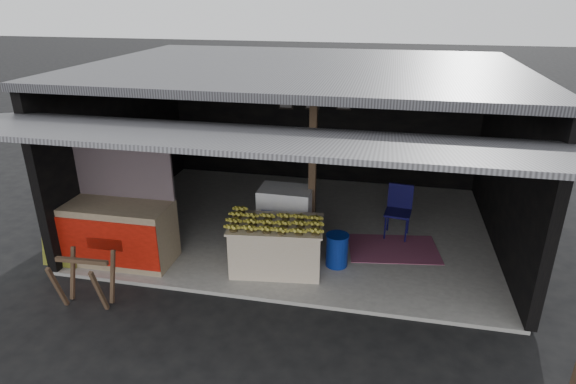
% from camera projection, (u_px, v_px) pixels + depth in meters
% --- Properties ---
extents(ground, '(80.00, 80.00, 0.00)m').
position_uv_depth(ground, '(269.00, 302.00, 6.92)').
color(ground, black).
rests_on(ground, ground).
extents(concrete_slab, '(7.00, 5.00, 0.06)m').
position_uv_depth(concrete_slab, '(301.00, 225.00, 9.17)').
color(concrete_slab, gray).
rests_on(concrete_slab, ground).
extents(shophouse, '(7.40, 7.29, 3.02)m').
position_uv_depth(shophouse, '(305.00, 114.00, 8.66)').
color(shophouse, black).
rests_on(shophouse, ground).
extents(banana_table, '(1.54, 1.05, 0.79)m').
position_uv_depth(banana_table, '(276.00, 246.00, 7.52)').
color(banana_table, beige).
rests_on(banana_table, concrete_slab).
extents(banana_pile, '(1.41, 0.95, 0.16)m').
position_uv_depth(banana_pile, '(276.00, 219.00, 7.34)').
color(banana_pile, gold).
rests_on(banana_pile, banana_table).
extents(white_crate, '(0.91, 0.63, 0.99)m').
position_uv_depth(white_crate, '(286.00, 215.00, 8.34)').
color(white_crate, white).
rests_on(white_crate, concrete_slab).
extents(neighbor_stall, '(1.76, 0.80, 1.81)m').
position_uv_depth(neighbor_stall, '(118.00, 230.00, 7.72)').
color(neighbor_stall, '#998466').
rests_on(neighbor_stall, concrete_slab).
extents(green_signboard, '(0.58, 0.21, 0.86)m').
position_uv_depth(green_signboard, '(58.00, 241.00, 7.61)').
color(green_signboard, black).
rests_on(green_signboard, concrete_slab).
extents(sawhorse, '(0.77, 0.69, 0.75)m').
position_uv_depth(sawhorse, '(85.00, 276.00, 6.69)').
color(sawhorse, brown).
rests_on(sawhorse, ground).
extents(water_barrel, '(0.35, 0.35, 0.51)m').
position_uv_depth(water_barrel, '(337.00, 251.00, 7.66)').
color(water_barrel, navy).
rests_on(water_barrel, concrete_slab).
extents(plastic_chair, '(0.49, 0.49, 0.94)m').
position_uv_depth(plastic_chair, '(399.00, 206.00, 8.55)').
color(plastic_chair, '#0C0B3C').
rests_on(plastic_chair, concrete_slab).
extents(magenta_rug, '(1.63, 1.21, 0.01)m').
position_uv_depth(magenta_rug, '(393.00, 249.00, 8.24)').
color(magenta_rug, maroon).
rests_on(magenta_rug, concrete_slab).
extents(picture_frames, '(1.62, 0.04, 0.46)m').
position_uv_depth(picture_frames, '(314.00, 100.00, 10.64)').
color(picture_frames, black).
rests_on(picture_frames, shophouse).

